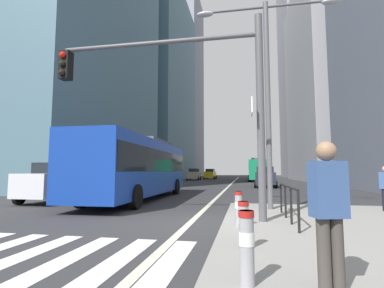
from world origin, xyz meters
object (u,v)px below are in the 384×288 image
sedan_white_oncoming (59,182)px  pedestrian_waiting (321,182)px  car_oncoming_far (210,174)px  bollard_front (247,244)px  bollard_right (239,207)px  street_lamp_post (267,73)px  bollard_left (244,223)px  car_receding_far (265,177)px  car_receding_near (255,174)px  traffic_signal_gantry (185,85)px  city_bus_red_receding (258,169)px  city_bus_blue_oncoming (140,165)px  car_oncoming_mid (194,174)px  pedestrian_far (329,207)px

sedan_white_oncoming → pedestrian_waiting: (12.05, -1.71, 0.14)m
car_oncoming_far → bollard_front: bearing=-82.7°
sedan_white_oncoming → bollard_right: size_ratio=4.94×
street_lamp_post → pedestrian_waiting: 4.56m
bollard_left → bollard_right: size_ratio=0.97×
sedan_white_oncoming → car_receding_far: same height
car_receding_near → bollard_front: size_ratio=4.63×
bollard_left → street_lamp_post: bearing=80.6°
car_oncoming_far → car_receding_far: bearing=-72.2°
car_receding_far → traffic_signal_gantry: bearing=-100.3°
street_lamp_post → bollard_front: (-0.90, -7.30, -4.63)m
pedestrian_waiting → sedan_white_oncoming: bearing=171.9°
car_receding_far → city_bus_red_receding: bearing=89.8°
bollard_front → pedestrian_waiting: pedestrian_waiting is taller
city_bus_blue_oncoming → bollard_left: size_ratio=13.86×
car_oncoming_mid → bollard_left: car_oncoming_mid is taller
traffic_signal_gantry → bollard_left: bearing=-60.4°
city_bus_red_receding → traffic_signal_gantry: 36.55m
bollard_right → bollard_front: bearing=-87.2°
city_bus_red_receding → bollard_right: (-2.08, -37.26, -1.20)m
traffic_signal_gantry → pedestrian_far: traffic_signal_gantry is taller
car_receding_near → traffic_signal_gantry: 54.64m
city_bus_blue_oncoming → pedestrian_waiting: city_bus_blue_oncoming is taller
traffic_signal_gantry → bollard_left: (1.69, -2.98, -3.51)m
sedan_white_oncoming → street_lamp_post: street_lamp_post is taller
traffic_signal_gantry → bollard_left: size_ratio=7.75×
car_oncoming_far → bollard_left: size_ratio=4.90×
car_receding_near → street_lamp_post: 51.89m
pedestrian_far → street_lamp_post: bearing=90.3°
pedestrian_far → bollard_front: bearing=176.7°
car_oncoming_far → bollard_right: (6.29, -46.69, -0.35)m
traffic_signal_gantry → bollard_left: 4.90m
street_lamp_post → bollard_right: (-1.08, -3.68, -4.65)m
street_lamp_post → bollard_front: street_lamp_post is taller
car_receding_far → bollard_left: 22.86m
pedestrian_far → city_bus_red_receding: bearing=88.6°
city_bus_blue_oncoming → bollard_front: bearing=-63.1°
car_receding_far → pedestrian_waiting: car_receding_far is taller
car_oncoming_mid → pedestrian_waiting: bearing=-72.8°
car_receding_far → car_oncoming_far: 27.23m
bollard_front → bollard_left: bearing=91.6°
car_oncoming_far → street_lamp_post: bearing=-80.3°
car_oncoming_mid → traffic_signal_gantry: traffic_signal_gantry is taller
city_bus_blue_oncoming → car_receding_near: bearing=80.7°
car_receding_far → traffic_signal_gantry: traffic_signal_gantry is taller
city_bus_blue_oncoming → city_bus_red_receding: 30.70m
car_oncoming_far → bollard_left: (6.42, -48.71, -0.37)m
city_bus_blue_oncoming → car_receding_near: (7.83, 47.87, -0.85)m
bollard_front → pedestrian_waiting: size_ratio=0.51×
sedan_white_oncoming → car_receding_far: bearing=53.3°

